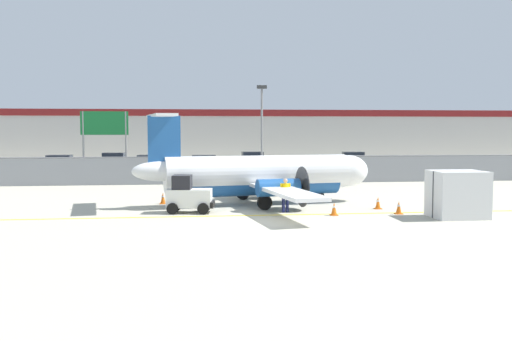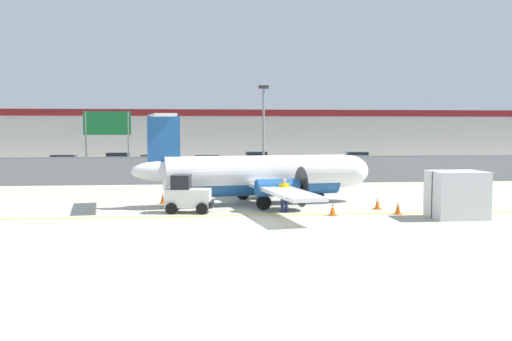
{
  "view_description": "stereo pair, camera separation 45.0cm",
  "coord_description": "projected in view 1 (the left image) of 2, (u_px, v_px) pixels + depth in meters",
  "views": [
    {
      "loc": [
        -3.45,
        -25.01,
        4.17
      ],
      "look_at": [
        0.35,
        7.01,
        1.8
      ],
      "focal_mm": 40.0,
      "sensor_mm": 36.0,
      "label": 1
    },
    {
      "loc": [
        -3.0,
        -25.06,
        4.17
      ],
      "look_at": [
        0.35,
        7.01,
        1.8
      ],
      "focal_mm": 40.0,
      "sensor_mm": 36.0,
      "label": 2
    }
  ],
  "objects": [
    {
      "name": "ground_plane",
      "position": [
        261.0,
        215.0,
        27.46
      ],
      "size": [
        140.0,
        140.0,
        0.01
      ],
      "color": "#B2AD99"
    },
    {
      "name": "perimeter_fence",
      "position": [
        234.0,
        169.0,
        43.23
      ],
      "size": [
        98.0,
        0.1,
        2.1
      ],
      "color": "gray",
      "rests_on": "ground"
    },
    {
      "name": "parking_lot_strip",
      "position": [
        225.0,
        172.0,
        54.69
      ],
      "size": [
        98.0,
        17.0,
        0.12
      ],
      "color": "#38383A",
      "rests_on": "ground"
    },
    {
      "name": "background_building",
      "position": [
        215.0,
        136.0,
        72.77
      ],
      "size": [
        91.0,
        8.1,
        6.5
      ],
      "color": "beige",
      "rests_on": "ground"
    },
    {
      "name": "commuter_airplane",
      "position": [
        262.0,
        175.0,
        31.42
      ],
      "size": [
        13.46,
        16.05,
        4.92
      ],
      "rotation": [
        0.0,
        0.0,
        0.16
      ],
      "color": "white",
      "rests_on": "ground"
    },
    {
      "name": "baggage_tug",
      "position": [
        188.0,
        196.0,
        28.27
      ],
      "size": [
        2.46,
        1.65,
        1.88
      ],
      "rotation": [
        0.0,
        0.0,
        -0.14
      ],
      "color": "silver",
      "rests_on": "ground"
    },
    {
      "name": "ground_crew_worker",
      "position": [
        285.0,
        193.0,
        28.36
      ],
      "size": [
        0.55,
        0.39,
        1.7
      ],
      "rotation": [
        0.0,
        0.0,
        4.88
      ],
      "color": "#191E4C",
      "rests_on": "ground"
    },
    {
      "name": "cargo_container",
      "position": [
        458.0,
        194.0,
        26.71
      ],
      "size": [
        2.44,
        2.01,
        2.2
      ],
      "rotation": [
        0.0,
        0.0,
        -0.0
      ],
      "color": "silver",
      "rests_on": "ground"
    },
    {
      "name": "traffic_cone_near_left",
      "position": [
        334.0,
        209.0,
        27.43
      ],
      "size": [
        0.36,
        0.36,
        0.64
      ],
      "color": "orange",
      "rests_on": "ground"
    },
    {
      "name": "traffic_cone_near_right",
      "position": [
        163.0,
        198.0,
        31.61
      ],
      "size": [
        0.36,
        0.36,
        0.64
      ],
      "color": "orange",
      "rests_on": "ground"
    },
    {
      "name": "traffic_cone_far_left",
      "position": [
        378.0,
        203.0,
        29.62
      ],
      "size": [
        0.36,
        0.36,
        0.64
      ],
      "color": "orange",
      "rests_on": "ground"
    },
    {
      "name": "traffic_cone_far_right",
      "position": [
        399.0,
        208.0,
        27.85
      ],
      "size": [
        0.36,
        0.36,
        0.64
      ],
      "color": "orange",
      "rests_on": "ground"
    },
    {
      "name": "parked_car_0",
      "position": [
        58.0,
        163.0,
        53.78
      ],
      "size": [
        4.22,
        2.04,
        1.58
      ],
      "rotation": [
        0.0,
        0.0,
        3.13
      ],
      "color": "black",
      "rests_on": "parking_lot_strip"
    },
    {
      "name": "parked_car_1",
      "position": [
        115.0,
        160.0,
        59.05
      ],
      "size": [
        4.35,
        2.33,
        1.58
      ],
      "rotation": [
        0.0,
        0.0,
        -0.1
      ],
      "color": "silver",
      "rests_on": "parking_lot_strip"
    },
    {
      "name": "parked_car_2",
      "position": [
        151.0,
        163.0,
        53.95
      ],
      "size": [
        4.37,
        2.39,
        1.58
      ],
      "rotation": [
        0.0,
        0.0,
        -0.12
      ],
      "color": "slate",
      "rests_on": "parking_lot_strip"
    },
    {
      "name": "parked_car_3",
      "position": [
        202.0,
        164.0,
        53.46
      ],
      "size": [
        4.2,
        2.0,
        1.58
      ],
      "rotation": [
        0.0,
        0.0,
        3.14
      ],
      "color": "#B28C19",
      "rests_on": "parking_lot_strip"
    },
    {
      "name": "parked_car_4",
      "position": [
        251.0,
        159.0,
        61.44
      ],
      "size": [
        4.25,
        2.11,
        1.58
      ],
      "rotation": [
        0.0,
        0.0,
        3.17
      ],
      "color": "gray",
      "rests_on": "parking_lot_strip"
    },
    {
      "name": "parked_car_5",
      "position": [
        312.0,
        166.0,
        49.47
      ],
      "size": [
        4.3,
        2.2,
        1.58
      ],
      "rotation": [
        0.0,
        0.0,
        3.08
      ],
      "color": "silver",
      "rests_on": "parking_lot_strip"
    },
    {
      "name": "parked_car_6",
      "position": [
        347.0,
        164.0,
        52.42
      ],
      "size": [
        4.38,
        2.4,
        1.58
      ],
      "rotation": [
        0.0,
        0.0,
        3.02
      ],
      "color": "gray",
      "rests_on": "parking_lot_strip"
    },
    {
      "name": "parked_car_7",
      "position": [
        352.0,
        159.0,
        61.08
      ],
      "size": [
        4.36,
        2.37,
        1.58
      ],
      "rotation": [
        0.0,
        0.0,
        3.03
      ],
      "color": "#19662D",
      "rests_on": "parking_lot_strip"
    },
    {
      "name": "apron_light_pole",
      "position": [
        262.0,
        127.0,
        40.96
      ],
      "size": [
        0.7,
        0.3,
        7.27
      ],
      "color": "slate",
      "rests_on": "ground"
    },
    {
      "name": "highway_sign",
      "position": [
        105.0,
        129.0,
        43.62
      ],
      "size": [
        3.6,
        0.14,
        5.5
      ],
      "color": "slate",
      "rests_on": "ground"
    }
  ]
}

